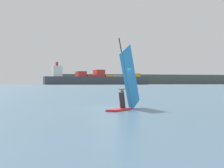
# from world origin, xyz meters

# --- Properties ---
(ground_plane) EXTENTS (4000.00, 4000.00, 0.00)m
(ground_plane) POSITION_xyz_m (0.00, 0.00, 0.00)
(ground_plane) COLOR #476B84
(windsurfer) EXTENTS (2.38, 4.05, 4.45)m
(windsurfer) POSITION_xyz_m (0.79, -1.36, 1.16)
(windsurfer) COLOR red
(windsurfer) RESTS_ON ground_plane
(cargo_ship) EXTENTS (160.68, 64.68, 33.38)m
(cargo_ship) POSITION_xyz_m (2.88, 529.11, 8.39)
(cargo_ship) COLOR #3F444C
(cargo_ship) RESTS_ON ground_plane
(distant_headland) EXTENTS (758.34, 431.83, 21.68)m
(distant_headland) POSITION_xyz_m (263.12, 953.86, 10.84)
(distant_headland) COLOR #4C564C
(distant_headland) RESTS_ON ground_plane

